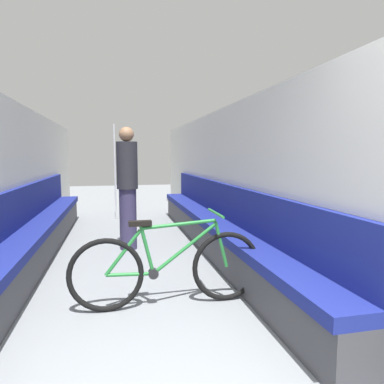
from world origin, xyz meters
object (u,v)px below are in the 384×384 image
at_px(grab_pole_near, 115,173).
at_px(bench_seat_row_right, 214,228).
at_px(bench_seat_row_left, 34,237).
at_px(passenger_standing, 128,187).
at_px(bicycle, 168,268).

bearing_deg(grab_pole_near, bench_seat_row_right, -64.55).
height_order(bench_seat_row_left, grab_pole_near, grab_pole_near).
bearing_deg(passenger_standing, grab_pole_near, -178.09).
bearing_deg(bench_seat_row_right, bench_seat_row_left, 180.00).
xyz_separation_m(bench_seat_row_left, bench_seat_row_right, (2.41, 0.00, 0.00)).
xyz_separation_m(bicycle, passenger_standing, (-0.28, 2.03, 0.56)).
xyz_separation_m(bench_seat_row_left, passenger_standing, (1.21, 0.36, 0.59)).
relative_size(bench_seat_row_right, passenger_standing, 3.48).
bearing_deg(passenger_standing, bicycle, 5.65).
height_order(bench_seat_row_right, passenger_standing, passenger_standing).
height_order(bench_seat_row_right, bicycle, bench_seat_row_right).
relative_size(bench_seat_row_left, grab_pole_near, 3.03).
distance_m(bench_seat_row_right, grab_pole_near, 3.27).
relative_size(bench_seat_row_right, bicycle, 3.51).
bearing_deg(passenger_standing, bench_seat_row_right, 71.37).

